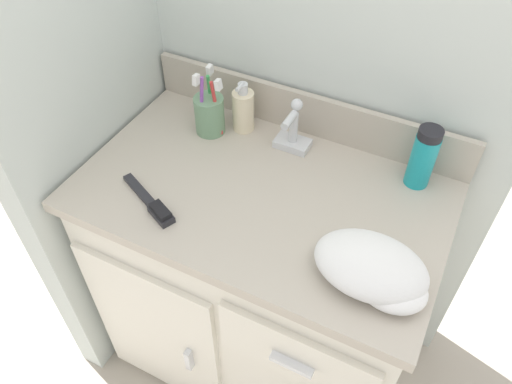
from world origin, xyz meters
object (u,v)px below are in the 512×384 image
soap_dispenser (243,110)px  hairbrush (153,205)px  toothbrush_cup (210,113)px  shaving_cream_can (423,157)px  hand_towel (375,270)px

soap_dispenser → hairbrush: soap_dispenser is taller
soap_dispenser → hairbrush: size_ratio=0.77×
toothbrush_cup → shaving_cream_can: (0.54, 0.05, 0.02)m
soap_dispenser → shaving_cream_can: size_ratio=0.91×
toothbrush_cup → hand_towel: bearing=-26.8°
shaving_cream_can → soap_dispenser: bearing=-179.6°
soap_dispenser → shaving_cream_can: shaving_cream_can is taller
hairbrush → hand_towel: hand_towel is taller
toothbrush_cup → hairbrush: 0.31m
soap_dispenser → hairbrush: (-0.05, -0.35, -0.05)m
toothbrush_cup → hairbrush: size_ratio=0.99×
toothbrush_cup → shaving_cream_can: size_ratio=1.17×
hand_towel → toothbrush_cup: bearing=153.2°
soap_dispenser → shaving_cream_can: (0.47, 0.00, 0.02)m
toothbrush_cup → hairbrush: (0.03, -0.30, -0.05)m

